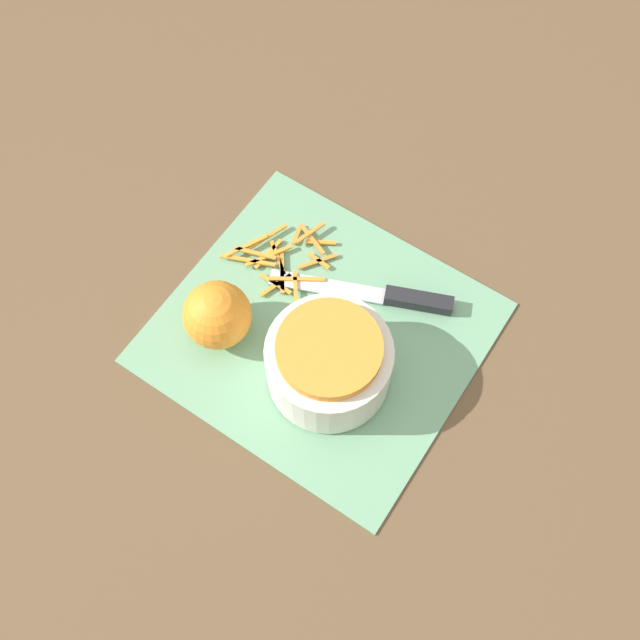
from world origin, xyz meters
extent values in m
plane|color=brown|center=(0.00, 0.00, 0.00)|extent=(4.00, 4.00, 0.00)
cube|color=#75AD84|center=(0.00, 0.00, 0.00)|extent=(0.37, 0.34, 0.01)
cylinder|color=silver|center=(-0.04, 0.04, 0.04)|extent=(0.15, 0.15, 0.07)
cylinder|color=orange|center=(-0.04, 0.04, 0.08)|extent=(0.12, 0.12, 0.02)
cube|color=#232328|center=(-0.08, -0.10, 0.01)|extent=(0.09, 0.05, 0.02)
cube|color=silver|center=(0.03, -0.06, 0.01)|extent=(0.14, 0.08, 0.00)
sphere|color=orange|center=(0.10, 0.07, 0.05)|extent=(0.08, 0.08, 0.08)
cube|color=gold|center=(0.12, -0.05, 0.01)|extent=(0.01, 0.05, 0.00)
cube|color=orange|center=(0.08, -0.02, 0.01)|extent=(0.02, 0.05, 0.00)
cube|color=orange|center=(0.10, -0.06, 0.01)|extent=(0.05, 0.04, 0.00)
cube|color=#F89B33|center=(0.13, -0.03, 0.01)|extent=(0.07, 0.03, 0.00)
cube|color=orange|center=(0.09, -0.11, 0.01)|extent=(0.02, 0.05, 0.00)
cube|color=orange|center=(0.06, -0.04, 0.01)|extent=(0.06, 0.04, 0.00)
cube|color=orange|center=(0.09, -0.04, 0.01)|extent=(0.04, 0.05, 0.00)
cube|color=orange|center=(0.10, -0.10, 0.01)|extent=(0.01, 0.03, 0.00)
cube|color=orange|center=(0.13, -0.04, 0.01)|extent=(0.06, 0.02, 0.00)
cube|color=orange|center=(0.08, -0.10, 0.01)|extent=(0.05, 0.02, 0.00)
cube|color=orange|center=(0.13, -0.07, 0.01)|extent=(0.03, 0.06, 0.00)
cube|color=orange|center=(0.06, -0.03, 0.01)|extent=(0.03, 0.04, 0.00)
cube|color=orange|center=(0.11, -0.05, 0.01)|extent=(0.04, 0.06, 0.00)
cube|color=orange|center=(0.07, -0.11, 0.01)|extent=(0.04, 0.02, 0.00)
cube|color=gold|center=(0.08, -0.02, 0.01)|extent=(0.05, 0.01, 0.00)
cube|color=#F79E36|center=(0.14, -0.05, 0.01)|extent=(0.03, 0.06, 0.00)
cube|color=orange|center=(0.06, -0.08, 0.01)|extent=(0.03, 0.05, 0.00)
cube|color=orange|center=(0.06, -0.08, 0.01)|extent=(0.04, 0.01, 0.00)
camera|label=1|loc=(-0.22, 0.32, 0.84)|focal=42.00mm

